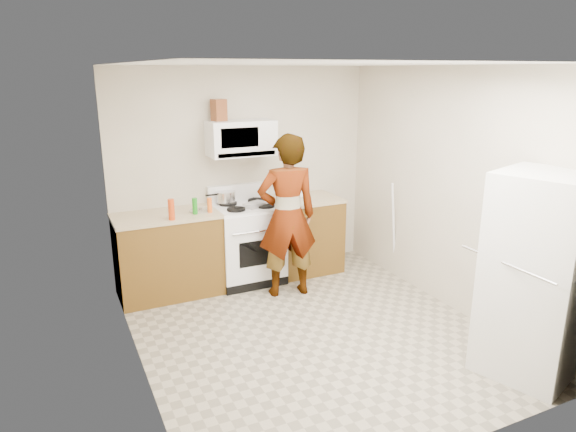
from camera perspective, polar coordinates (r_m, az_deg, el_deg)
floor at (r=5.11m, az=2.78°, el=-12.76°), size 3.60×3.60×0.00m
back_wall at (r=6.24m, az=-4.86°, el=4.76°), size 3.20×0.02×2.50m
right_wall at (r=5.56m, az=17.59°, el=2.69°), size 0.02×3.60×2.50m
cabinet_left at (r=5.89m, az=-13.15°, el=-4.36°), size 1.12×0.62×0.90m
counter_left at (r=5.75m, az=-13.44°, el=0.01°), size 1.14×0.64×0.03m
cabinet_right at (r=6.44m, az=1.93°, el=-2.19°), size 0.80×0.62×0.90m
counter_right at (r=6.31m, az=1.97°, el=1.85°), size 0.82×0.64×0.03m
gas_range at (r=6.12m, az=-4.54°, el=-2.86°), size 0.76×0.65×1.13m
microwave at (r=5.96m, az=-5.25°, el=8.62°), size 0.76×0.38×0.40m
person at (r=5.61m, az=-0.09°, el=-0.04°), size 0.72×0.54×1.82m
fridge at (r=4.62m, az=25.88°, el=-6.03°), size 0.89×0.89×1.70m
kettle at (r=6.40m, az=1.22°, el=3.05°), size 0.16×0.16×0.18m
jug at (r=5.89m, az=-7.70°, el=11.59°), size 0.17×0.17×0.24m
saucepan at (r=6.07m, az=-6.92°, el=2.13°), size 0.25×0.25×0.12m
tray at (r=5.92m, az=-3.68°, el=1.26°), size 0.29×0.24×0.05m
bottle_spray at (r=5.49m, az=-12.83°, el=0.70°), size 0.08×0.08×0.22m
bottle_hot_sauce at (r=5.71m, az=-8.70°, el=1.20°), size 0.06×0.06×0.16m
bottle_green_cap at (r=5.67m, az=-10.31°, el=1.10°), size 0.07×0.07×0.18m
pot_lid at (r=5.80m, az=-9.72°, el=0.59°), size 0.33×0.33×0.01m
broom at (r=6.34m, az=11.65°, el=-1.43°), size 0.23×0.15×1.18m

